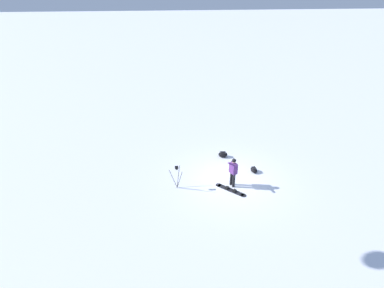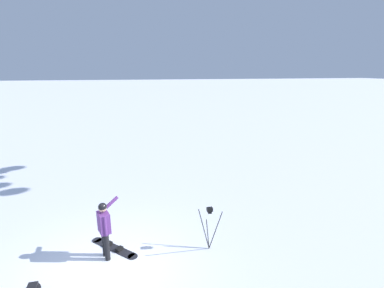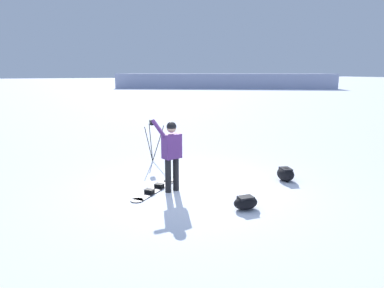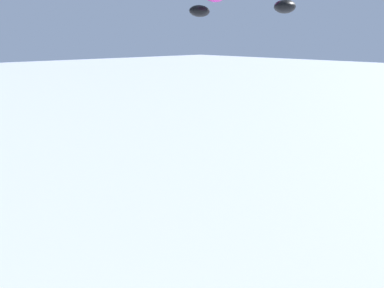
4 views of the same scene
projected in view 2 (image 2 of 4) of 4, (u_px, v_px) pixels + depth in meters
name	position (u px, v px, depth m)	size (l,w,h in m)	color
ground_plane	(104.00, 271.00, 7.22)	(300.00, 300.00, 0.00)	white
snowboarder	(104.00, 225.00, 7.50)	(0.61, 0.61, 1.64)	black
snowboard	(114.00, 247.00, 8.13)	(1.31, 1.29, 0.10)	black
camera_tripod	(209.00, 220.00, 7.89)	(0.63, 0.64, 1.29)	#262628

